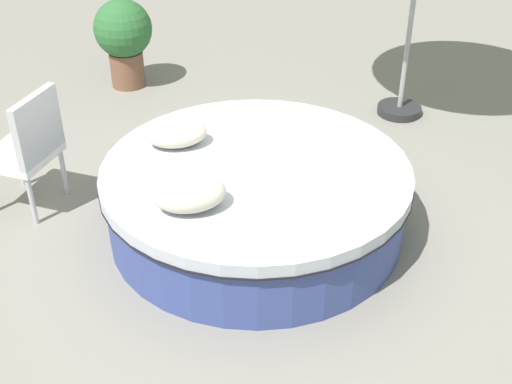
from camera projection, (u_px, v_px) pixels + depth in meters
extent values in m
plane|color=gray|center=(256.00, 228.00, 5.09)|extent=(16.00, 16.00, 0.00)
cylinder|color=#38478C|center=(256.00, 204.00, 4.97)|extent=(2.20, 2.20, 0.45)
cylinder|color=black|center=(256.00, 178.00, 4.85)|extent=(2.27, 2.27, 0.02)
cylinder|color=#B2B7C6|center=(256.00, 172.00, 4.82)|extent=(2.26, 2.26, 0.10)
ellipsoid|color=beige|center=(176.00, 133.00, 5.01)|extent=(0.46, 0.31, 0.20)
ellipsoid|color=beige|center=(189.00, 193.00, 4.31)|extent=(0.49, 0.35, 0.21)
cylinder|color=#B7B7BC|center=(20.00, 163.00, 5.49)|extent=(0.04, 0.04, 0.42)
cylinder|color=#B7B7BC|center=(32.00, 200.00, 5.03)|extent=(0.04, 0.04, 0.42)
cylinder|color=#B7B7BC|center=(64.00, 172.00, 5.38)|extent=(0.04, 0.04, 0.42)
cube|color=white|center=(20.00, 155.00, 5.13)|extent=(0.69, 0.70, 0.06)
cube|color=#B7B7BC|center=(37.00, 127.00, 4.92)|extent=(0.32, 0.48, 0.50)
cylinder|color=#262628|center=(399.00, 110.00, 6.72)|extent=(0.44, 0.44, 0.08)
cylinder|color=brown|center=(127.00, 69.00, 7.22)|extent=(0.36, 0.36, 0.38)
sphere|color=#2D6633|center=(123.00, 29.00, 6.97)|extent=(0.61, 0.61, 0.61)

